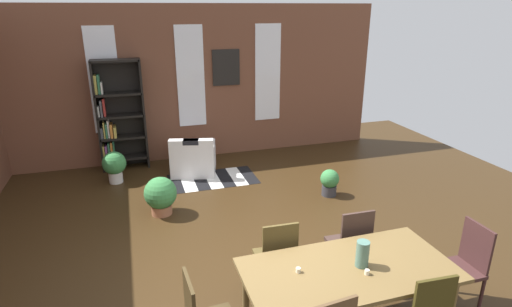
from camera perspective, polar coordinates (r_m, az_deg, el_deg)
name	(u,v)px	position (r m, az deg, el deg)	size (l,w,h in m)	color
ground_plane	(256,278)	(5.04, -0.02, -16.93)	(11.37, 11.37, 0.00)	#352411
back_wall_brick	(191,84)	(8.51, -9.07, 9.50)	(7.95, 0.12, 3.07)	brown
window_pane_0	(104,81)	(8.34, -20.27, 9.41)	(0.55, 0.02, 2.00)	white
window_pane_1	(191,77)	(8.42, -9.05, 10.45)	(0.55, 0.02, 2.00)	white
window_pane_2	(268,73)	(8.80, 1.64, 11.08)	(0.55, 0.02, 2.00)	white
dining_table	(348,275)	(4.05, 12.68, -16.14)	(1.96, 0.95, 0.75)	brown
vase_on_table	(362,254)	(4.00, 14.54, -13.32)	(0.12, 0.12, 0.25)	#4C7266
tealight_candle_0	(298,270)	(3.87, 5.87, -15.78)	(0.04, 0.04, 0.04)	silver
tealight_candle_1	(367,272)	(3.95, 15.14, -15.59)	(0.04, 0.04, 0.05)	silver
dining_chair_far_right	(351,243)	(4.83, 13.01, -11.97)	(0.41, 0.41, 0.95)	#3B2A24
dining_chair_head_right	(464,264)	(4.88, 26.92, -13.47)	(0.40, 0.40, 0.95)	#3C2121
dining_chair_far_left	(277,256)	(4.50, 2.89, -14.04)	(0.42, 0.42, 0.95)	#4E401F
bookshelf_tall	(118,117)	(8.28, -18.65, 4.83)	(0.88, 0.34, 2.11)	black
armchair_white	(194,159)	(7.90, -8.66, -0.75)	(0.97, 0.97, 0.75)	white
potted_plant_by_shelf	(330,182)	(7.00, 10.16, -3.86)	(0.31, 0.31, 0.46)	#333338
potted_plant_corner	(161,195)	(6.43, -13.09, -5.60)	(0.49, 0.49, 0.60)	#9E6042
potted_plant_window	(114,165)	(7.78, -19.05, -1.53)	(0.42, 0.42, 0.58)	silver
striped_rug	(213,179)	(7.65, -6.01, -3.53)	(1.59, 0.90, 0.01)	black
framed_picture	(226,68)	(8.53, -4.17, 11.80)	(0.56, 0.03, 0.72)	black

